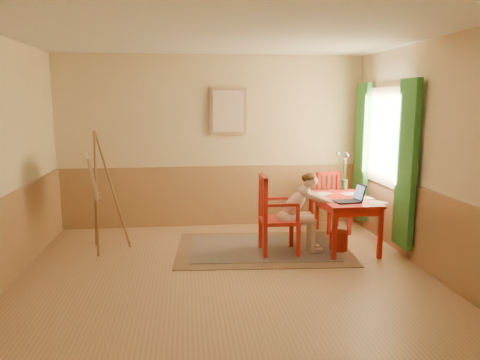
{
  "coord_description": "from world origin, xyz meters",
  "views": [
    {
      "loc": [
        -0.44,
        -5.31,
        2.06
      ],
      "look_at": [
        0.25,
        0.55,
        1.05
      ],
      "focal_mm": 34.5,
      "sensor_mm": 36.0,
      "label": 1
    }
  ],
  "objects": [
    {
      "name": "room",
      "position": [
        0.0,
        0.0,
        1.4
      ],
      "size": [
        5.04,
        4.54,
        2.84
      ],
      "color": "tan",
      "rests_on": "ground"
    },
    {
      "name": "wainscot",
      "position": [
        0.0,
        0.8,
        0.5
      ],
      "size": [
        5.0,
        4.5,
        1.0
      ],
      "color": "#A47749",
      "rests_on": "room"
    },
    {
      "name": "window",
      "position": [
        2.42,
        1.1,
        1.35
      ],
      "size": [
        0.12,
        2.01,
        2.2
      ],
      "color": "white",
      "rests_on": "room"
    },
    {
      "name": "wall_portrait",
      "position": [
        0.25,
        2.2,
        1.9
      ],
      "size": [
        0.6,
        0.05,
        0.76
      ],
      "color": "#A47F58",
      "rests_on": "room"
    },
    {
      "name": "rug",
      "position": [
        0.61,
        0.85,
        0.01
      ],
      "size": [
        2.51,
        1.76,
        0.02
      ],
      "color": "#8C7251",
      "rests_on": "room"
    },
    {
      "name": "table",
      "position": [
        1.76,
        0.83,
        0.63
      ],
      "size": [
        0.74,
        1.21,
        0.72
      ],
      "color": "red",
      "rests_on": "room"
    },
    {
      "name": "chair_left",
      "position": [
        0.74,
        0.66,
        0.54
      ],
      "size": [
        0.5,
        0.48,
        1.08
      ],
      "color": "red",
      "rests_on": "room"
    },
    {
      "name": "chair_back",
      "position": [
        1.87,
        1.69,
        0.47
      ],
      "size": [
        0.5,
        0.51,
        0.94
      ],
      "color": "red",
      "rests_on": "room"
    },
    {
      "name": "figure",
      "position": [
        1.09,
        0.67,
        0.61
      ],
      "size": [
        0.82,
        0.36,
        1.11
      ],
      "color": "beige",
      "rests_on": "room"
    },
    {
      "name": "laptop",
      "position": [
        1.76,
        0.55,
        0.77
      ],
      "size": [
        0.43,
        0.3,
        0.24
      ],
      "color": "#1E2338",
      "rests_on": "table"
    },
    {
      "name": "papers",
      "position": [
        1.9,
        0.84,
        0.72
      ],
      "size": [
        0.86,
        1.0,
        0.0
      ],
      "color": "white",
      "rests_on": "table"
    },
    {
      "name": "vase",
      "position": [
        1.96,
        1.43,
        0.99
      ],
      "size": [
        0.21,
        0.3,
        0.59
      ],
      "color": "#3F724C",
      "rests_on": "table"
    },
    {
      "name": "wastebasket",
      "position": [
        1.65,
        0.68,
        0.14
      ],
      "size": [
        0.3,
        0.3,
        0.27
      ],
      "primitive_type": "cylinder",
      "rotation": [
        0.0,
        0.0,
        -0.21
      ],
      "color": "#B42317",
      "rests_on": "room"
    },
    {
      "name": "easel",
      "position": [
        -1.69,
        1.08,
        0.99
      ],
      "size": [
        0.63,
        0.75,
        1.68
      ],
      "color": "brown",
      "rests_on": "room"
    }
  ]
}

